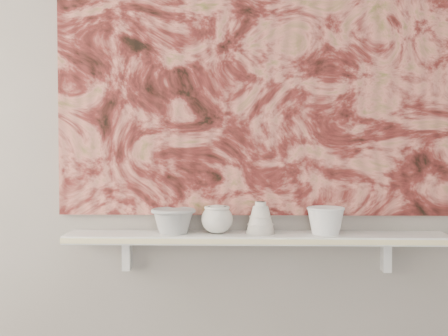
{
  "coord_description": "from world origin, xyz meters",
  "views": [
    {
      "loc": [
        -0.05,
        -0.77,
        1.27
      ],
      "look_at": [
        -0.12,
        1.49,
        1.17
      ],
      "focal_mm": 50.0,
      "sensor_mm": 36.0,
      "label": 1
    }
  ],
  "objects_px": {
    "bowl_white": "(326,220)",
    "bowl_grey": "(173,220)",
    "painting": "(256,69)",
    "bell_vessel": "(261,218)",
    "cup_cream": "(217,219)",
    "shelf": "(256,238)"
  },
  "relations": [
    {
      "from": "cup_cream",
      "to": "shelf",
      "type": "bearing_deg",
      "value": 0.0
    },
    {
      "from": "cup_cream",
      "to": "painting",
      "type": "bearing_deg",
      "value": 29.19
    },
    {
      "from": "painting",
      "to": "bowl_grey",
      "type": "distance_m",
      "value": 0.64
    },
    {
      "from": "shelf",
      "to": "bell_vessel",
      "type": "relative_size",
      "value": 11.82
    },
    {
      "from": "shelf",
      "to": "bowl_grey",
      "type": "relative_size",
      "value": 8.48
    },
    {
      "from": "bell_vessel",
      "to": "bowl_white",
      "type": "bearing_deg",
      "value": 0.0
    },
    {
      "from": "painting",
      "to": "bowl_grey",
      "type": "bearing_deg",
      "value": -165.22
    },
    {
      "from": "cup_cream",
      "to": "bell_vessel",
      "type": "bearing_deg",
      "value": 0.0
    },
    {
      "from": "painting",
      "to": "bowl_white",
      "type": "bearing_deg",
      "value": -17.57
    },
    {
      "from": "bowl_white",
      "to": "bell_vessel",
      "type": "bearing_deg",
      "value": 180.0
    },
    {
      "from": "shelf",
      "to": "cup_cream",
      "type": "distance_m",
      "value": 0.16
    },
    {
      "from": "cup_cream",
      "to": "bowl_white",
      "type": "distance_m",
      "value": 0.4
    },
    {
      "from": "painting",
      "to": "bell_vessel",
      "type": "xyz_separation_m",
      "value": [
        0.02,
        -0.08,
        -0.55
      ]
    },
    {
      "from": "shelf",
      "to": "bowl_white",
      "type": "distance_m",
      "value": 0.26
    },
    {
      "from": "bell_vessel",
      "to": "bowl_white",
      "type": "xyz_separation_m",
      "value": [
        0.24,
        0.0,
        -0.01
      ]
    },
    {
      "from": "painting",
      "to": "bell_vessel",
      "type": "height_order",
      "value": "painting"
    },
    {
      "from": "cup_cream",
      "to": "bell_vessel",
      "type": "height_order",
      "value": "bell_vessel"
    },
    {
      "from": "bowl_white",
      "to": "bowl_grey",
      "type": "bearing_deg",
      "value": 180.0
    },
    {
      "from": "shelf",
      "to": "bell_vessel",
      "type": "xyz_separation_m",
      "value": [
        0.02,
        0.0,
        0.07
      ]
    },
    {
      "from": "bowl_grey",
      "to": "bell_vessel",
      "type": "height_order",
      "value": "bell_vessel"
    },
    {
      "from": "shelf",
      "to": "cup_cream",
      "type": "height_order",
      "value": "cup_cream"
    },
    {
      "from": "bowl_grey",
      "to": "bowl_white",
      "type": "xyz_separation_m",
      "value": [
        0.56,
        0.0,
        0.0
      ]
    }
  ]
}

